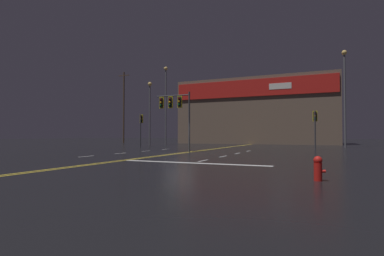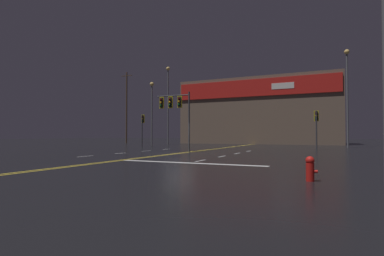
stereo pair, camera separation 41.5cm
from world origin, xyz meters
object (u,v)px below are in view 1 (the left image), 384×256
Objects in this scene: streetlight_near_left at (150,104)px; streetlight_near_right at (345,87)px; traffic_signal_median at (175,106)px; traffic_signal_corner_northwest at (141,123)px; streetlight_far_left at (166,96)px; fire_hydrant at (318,168)px; traffic_signal_corner_northeast at (315,121)px.

streetlight_near_left is 24.64m from streetlight_near_right.
traffic_signal_median reaches higher than traffic_signal_corner_northwest.
streetlight_near_left reaches higher than traffic_signal_corner_northwest.
streetlight_far_left is 37.25m from fire_hydrant.
fire_hydrant is (19.37, -19.69, -2.40)m from traffic_signal_corner_northwest.
streetlight_far_left is (0.59, 3.57, 1.56)m from streetlight_near_left.
streetlight_near_right is (13.63, 15.48, 3.05)m from traffic_signal_median.
traffic_signal_corner_northeast is 0.31× the size of streetlight_far_left.
traffic_signal_median is at bearing -59.17° from streetlight_far_left.
fire_hydrant is (11.20, -12.31, -3.44)m from traffic_signal_median.
streetlight_near_left is 0.76× the size of streetlight_far_left.
traffic_signal_corner_northeast is 0.33× the size of streetlight_near_right.
traffic_signal_median is 13.32m from traffic_signal_corner_northeast.
traffic_signal_corner_northwest is 0.32× the size of streetlight_far_left.
traffic_signal_corner_northwest is 11.09m from streetlight_far_left.
traffic_signal_corner_northwest reaches higher than fire_hydrant.
traffic_signal_corner_northeast is at bearing 91.49° from fire_hydrant.
traffic_signal_median is 1.35× the size of traffic_signal_corner_northeast.
traffic_signal_median is at bearing -131.36° from streetlight_near_right.
fire_hydrant is at bearing -49.66° from streetlight_near_left.
streetlight_far_left reaches higher than fire_hydrant.
streetlight_near_left is 3.94m from streetlight_far_left.
traffic_signal_corner_northeast is 20.35m from fire_hydrant.
traffic_signal_median is at bearing -42.07° from traffic_signal_corner_northwest.
traffic_signal_corner_northeast is 4.85× the size of fire_hydrant.
traffic_signal_corner_northwest is 0.43× the size of streetlight_near_left.
streetlight_near_left is 34.58m from fire_hydrant.
streetlight_near_right reaches higher than traffic_signal_corner_northeast.
streetlight_near_left is (-10.92, 13.73, 1.88)m from traffic_signal_median.
streetlight_near_left reaches higher than fire_hydrant.
fire_hydrant is at bearing -45.47° from traffic_signal_corner_northwest.
traffic_signal_median is 0.45× the size of streetlight_near_right.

